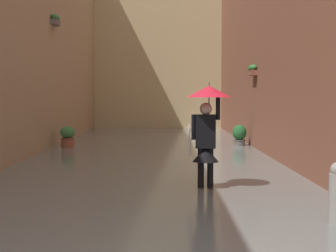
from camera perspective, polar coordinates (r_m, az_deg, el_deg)
ground_plane at (r=14.90m, az=-1.91°, el=-3.61°), size 60.41×60.41×0.00m
flood_water at (r=14.89m, az=-1.91°, el=-3.45°), size 7.67×30.16×0.08m
building_facade_far at (r=27.90m, az=-1.15°, el=9.23°), size 10.47×1.80×9.25m
person_wading at (r=9.40m, az=4.51°, el=0.77°), size 0.86×0.86×2.11m
potted_plant_near_right at (r=17.23m, az=-11.49°, el=-1.25°), size 0.51×0.51×0.81m
potted_plant_mid_left at (r=17.70m, az=8.23°, el=-1.09°), size 0.49×0.49×0.82m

